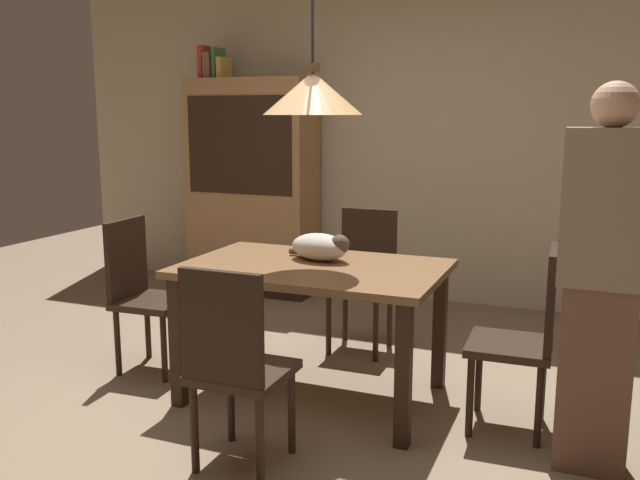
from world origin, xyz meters
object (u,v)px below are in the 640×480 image
object	(u,v)px
chair_left_side	(142,288)
pendant_lamp	(313,93)
person_standing	(602,282)
chair_far_back	(364,273)
book_red_tall	(206,63)
book_green_slim	(219,63)
dining_table	(313,283)
chair_right_side	(527,332)
cat_sleeping	(321,247)
chair_near_front	(234,361)
book_brown_thick	(213,66)
book_yellow_short	(224,68)
hutch_bookcase	(252,191)

from	to	relation	value
chair_left_side	pendant_lamp	world-z (taller)	pendant_lamp
chair_left_side	person_standing	size ratio (longest dim) A/B	0.55
chair_far_back	book_red_tall	size ratio (longest dim) A/B	3.32
book_red_tall	book_green_slim	size ratio (longest dim) A/B	1.08
dining_table	chair_right_side	world-z (taller)	chair_right_side
dining_table	person_standing	xyz separation A→B (m)	(1.44, -0.26, 0.20)
chair_left_side	cat_sleeping	size ratio (longest dim) A/B	2.34
book_red_tall	book_green_slim	distance (m)	0.13
chair_near_front	book_brown_thick	xyz separation A→B (m)	(-1.75, 2.82, 1.45)
chair_left_side	person_standing	distance (m)	2.60
chair_near_front	book_yellow_short	xyz separation A→B (m)	(-1.64, 2.82, 1.43)
book_red_tall	book_brown_thick	world-z (taller)	book_red_tall
pendant_lamp	chair_far_back	bearing A→B (deg)	90.04
book_red_tall	book_green_slim	xyz separation A→B (m)	(0.13, 0.00, -0.01)
chair_far_back	book_green_slim	size ratio (longest dim) A/B	3.58
book_red_tall	person_standing	bearing A→B (deg)	-34.04
book_green_slim	book_red_tall	bearing A→B (deg)	180.00
dining_table	person_standing	bearing A→B (deg)	-10.24
chair_far_back	hutch_bookcase	world-z (taller)	hutch_bookcase
book_brown_thick	book_green_slim	size ratio (longest dim) A/B	0.92
chair_near_front	book_yellow_short	bearing A→B (deg)	120.19
chair_far_back	book_brown_thick	bearing A→B (deg)	148.73
chair_far_back	book_red_tall	distance (m)	2.58
cat_sleeping	pendant_lamp	xyz separation A→B (m)	(0.00, -0.13, 0.84)
book_red_tall	book_green_slim	world-z (taller)	book_red_tall
dining_table	book_red_tall	xyz separation A→B (m)	(-1.82, 1.94, 1.34)
book_brown_thick	person_standing	size ratio (longest dim) A/B	0.14
chair_right_side	book_yellow_short	xyz separation A→B (m)	(-2.77, 1.94, 1.43)
chair_left_side	book_brown_thick	bearing A→B (deg)	107.81
book_red_tall	book_yellow_short	size ratio (longest dim) A/B	1.40
book_yellow_short	book_red_tall	bearing A→B (deg)	180.00
chair_far_back	pendant_lamp	xyz separation A→B (m)	(0.00, -0.88, 1.15)
dining_table	chair_right_side	size ratio (longest dim) A/B	1.51
chair_left_side	chair_right_side	xyz separation A→B (m)	(2.26, 0.01, 0.00)
dining_table	chair_near_front	distance (m)	0.89
chair_left_side	book_yellow_short	xyz separation A→B (m)	(-0.51, 1.95, 1.43)
book_brown_thick	chair_right_side	bearing A→B (deg)	-33.96
chair_near_front	dining_table	bearing A→B (deg)	90.00
book_brown_thick	hutch_bookcase	bearing A→B (deg)	-0.24
chair_right_side	cat_sleeping	distance (m)	1.18
chair_right_side	book_red_tall	xyz separation A→B (m)	(-2.95, 1.94, 1.48)
chair_far_back	book_brown_thick	xyz separation A→B (m)	(-1.75, 1.06, 1.45)
book_brown_thick	book_green_slim	world-z (taller)	book_green_slim
cat_sleeping	pendant_lamp	world-z (taller)	pendant_lamp
chair_left_side	book_brown_thick	distance (m)	2.51
book_red_tall	cat_sleeping	bearing A→B (deg)	-44.96
chair_right_side	pendant_lamp	bearing A→B (deg)	-179.88
book_brown_thick	chair_near_front	bearing A→B (deg)	-58.14
dining_table	book_brown_thick	distance (m)	2.93
chair_left_side	person_standing	xyz separation A→B (m)	(2.57, -0.26, 0.34)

